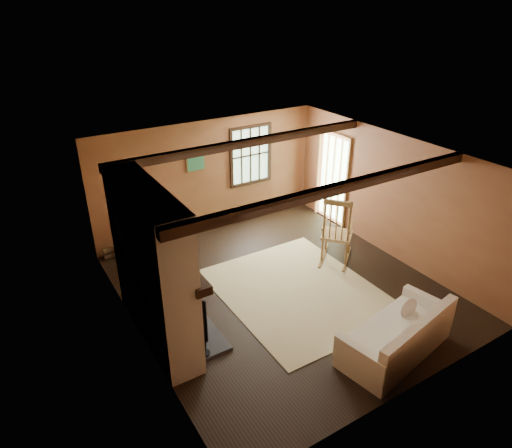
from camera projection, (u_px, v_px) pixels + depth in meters
ground at (282, 289)px, 8.01m from camera, size 5.50×5.50×0.00m
room_envelope at (286, 196)px, 7.57m from camera, size 5.02×5.52×2.44m
fireplace at (154, 272)px, 6.47m from camera, size 1.02×2.30×2.40m
rug at (298, 291)px, 7.95m from camera, size 2.50×3.00×0.01m
rocking_chair at (337, 234)px, 8.65m from camera, size 1.06×1.01×1.34m
sofa at (399, 338)px, 6.48m from camera, size 1.93×1.12×0.73m
firewood_pile at (120, 251)px, 8.97m from camera, size 0.65×0.12×0.23m
laundry_basket at (181, 234)px, 9.51m from camera, size 0.50×0.39×0.30m
basket_pillow at (180, 223)px, 9.40m from camera, size 0.48×0.43×0.20m
armchair at (160, 242)px, 8.78m from camera, size 1.09×1.09×0.72m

